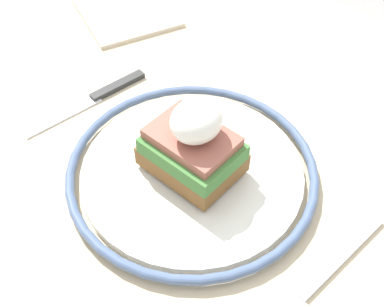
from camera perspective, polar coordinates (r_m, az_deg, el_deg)
The scene contains 6 objects.
dining_table at distance 0.63m, azimuth 0.08°, elevation -8.81°, with size 0.97×0.79×0.77m.
plate at distance 0.51m, azimuth -0.00°, elevation -2.03°, with size 0.27×0.27×0.02m.
sandwich at distance 0.48m, azimuth 0.13°, elevation 0.98°, with size 0.10×0.07×0.09m.
fork at distance 0.47m, azimuth 15.45°, elevation -13.68°, with size 0.03×0.16×0.00m.
knife at distance 0.61m, azimuth -11.30°, elevation 6.56°, with size 0.04×0.17×0.01m.
napkin at distance 0.76m, azimuth -7.82°, elevation 16.35°, with size 0.15×0.13×0.01m, color beige.
Camera 1 is at (-0.23, 0.26, 1.18)m, focal length 45.00 mm.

